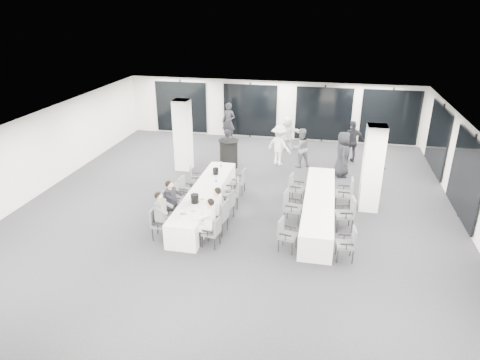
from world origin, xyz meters
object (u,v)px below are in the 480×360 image
object	(u,v)px
chair_main_right_fourth	(234,191)
ice_bucket_far	(216,171)
chair_main_right_far	(240,180)
standing_guest_f	(287,131)
chair_main_right_near	(213,230)
chair_main_left_far	(194,177)
standing_guest_d	(352,139)
standing_guest_e	(343,151)
banquet_table_main	(205,200)
standing_guest_g	(229,120)
chair_main_left_fourth	(185,188)
banquet_table_side	(319,208)
chair_main_left_near	(158,221)
chair_main_left_mid	(178,196)
cocktail_table	(229,154)
chair_side_left_near	(285,233)
ice_bucket_near	(195,199)
chair_side_left_far	(295,186)
chair_main_left_second	(168,207)
standing_guest_b	(301,145)
standing_guest_a	(229,145)
chair_side_right_near	(348,242)
chair_main_right_mid	(227,203)
chair_main_right_second	(220,215)
chair_side_right_far	(347,191)
chair_side_right_mid	(347,212)
chair_side_left_mid	(290,205)
standing_guest_h	(377,164)
standing_guest_c	(279,143)

from	to	relation	value
chair_main_right_fourth	ice_bucket_far	bearing A→B (deg)	34.63
chair_main_right_far	standing_guest_f	distance (m)	5.19
chair_main_right_near	chair_main_left_far	bearing A→B (deg)	34.02
chair_main_right_far	standing_guest_d	world-z (taller)	standing_guest_d
standing_guest_e	standing_guest_f	distance (m)	3.61
banquet_table_main	standing_guest_g	bearing A→B (deg)	97.26
chair_main_left_fourth	ice_bucket_far	bearing A→B (deg)	145.42
banquet_table_side	chair_main_left_near	xyz separation A→B (m)	(-4.42, -2.07, 0.15)
chair_main_left_fourth	chair_main_left_mid	bearing A→B (deg)	10.26
cocktail_table	chair_side_left_near	distance (m)	6.45
standing_guest_f	ice_bucket_near	size ratio (longest dim) A/B	6.48
cocktail_table	chair_main_left_near	bearing A→B (deg)	-96.67
chair_side_left_far	standing_guest_f	size ratio (longest dim) A/B	0.55
banquet_table_main	chair_main_left_second	distance (m)	1.39
standing_guest_b	chair_main_left_mid	bearing A→B (deg)	26.75
standing_guest_a	chair_main_left_fourth	bearing A→B (deg)	-153.03
banquet_table_side	ice_bucket_near	xyz separation A→B (m)	(-3.60, -1.14, 0.51)
cocktail_table	chair_side_right_near	bearing A→B (deg)	-52.42
banquet_table_main	chair_main_right_mid	world-z (taller)	chair_main_right_mid
chair_main_right_second	chair_side_right_far	world-z (taller)	chair_side_right_far
chair_side_right_mid	chair_main_right_near	bearing A→B (deg)	105.78
chair_main_right_near	standing_guest_f	size ratio (longest dim) A/B	0.50
cocktail_table	chair_main_right_mid	bearing A→B (deg)	-77.48
chair_main_left_mid	ice_bucket_far	world-z (taller)	ice_bucket_far
chair_main_left_second	standing_guest_b	xyz separation A→B (m)	(3.52, 5.73, 0.32)
banquet_table_main	banquet_table_side	xyz separation A→B (m)	(3.59, 0.17, 0.00)
chair_main_left_second	chair_main_left_near	bearing A→B (deg)	-5.51
banquet_table_side	chair_side_left_mid	distance (m)	0.95
chair_main_right_second	standing_guest_h	world-z (taller)	standing_guest_h
standing_guest_e	chair_main_left_fourth	bearing A→B (deg)	122.75
chair_side_right_far	ice_bucket_near	size ratio (longest dim) A/B	3.88
chair_main_left_far	chair_main_right_far	world-z (taller)	chair_main_right_far
chair_main_right_second	ice_bucket_far	size ratio (longest dim) A/B	4.52
chair_side_left_far	standing_guest_c	distance (m)	3.55
chair_side_left_far	standing_guest_b	distance (m)	3.33
banquet_table_side	standing_guest_c	size ratio (longest dim) A/B	2.67
chair_main_right_mid	banquet_table_main	bearing A→B (deg)	77.06
ice_bucket_near	standing_guest_g	bearing A→B (deg)	96.31
standing_guest_f	standing_guest_g	bearing A→B (deg)	-26.28
banquet_table_main	chair_main_right_near	xyz separation A→B (m)	(0.83, -2.03, 0.12)
chair_side_right_mid	standing_guest_c	bearing A→B (deg)	17.87
chair_main_right_second	chair_main_right_mid	bearing A→B (deg)	9.20
banquet_table_side	standing_guest_b	size ratio (longest dim) A/B	2.74
banquet_table_main	chair_side_right_mid	xyz separation A→B (m)	(4.42, -0.32, 0.21)
standing_guest_b	standing_guest_f	size ratio (longest dim) A/B	1.05
standing_guest_f	banquet_table_main	bearing A→B (deg)	62.97
chair_main_left_mid	ice_bucket_near	xyz separation A→B (m)	(0.81, -0.75, 0.35)
banquet_table_main	cocktail_table	distance (m)	3.99
ice_bucket_far	chair_side_right_mid	bearing A→B (deg)	-20.36
chair_main_right_mid	ice_bucket_near	distance (m)	1.08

